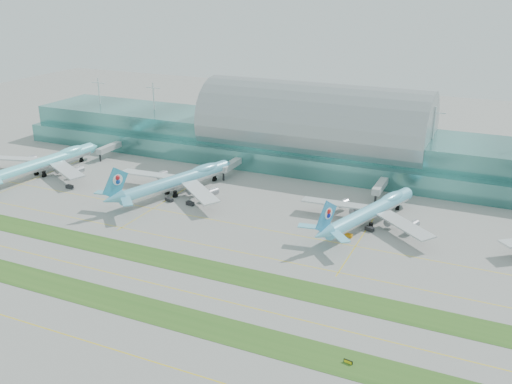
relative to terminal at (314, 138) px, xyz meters
The scene contains 18 objects.
ground 129.58m from the terminal, 90.00° to the right, with size 700.00×700.00×0.00m, color gray.
terminal is the anchor object (origin of this frame).
grass_strip_near 157.43m from the terminal, 90.00° to the right, with size 420.00×12.00×0.08m, color #2D591E.
grass_strip_far 127.58m from the terminal, 90.00° to the right, with size 420.00×12.00×0.08m, color #2D591E.
taxiline_a 177.36m from the terminal, 90.00° to the right, with size 420.00×0.35×0.01m, color yellow.
taxiline_b 143.50m from the terminal, 90.00° to the right, with size 420.00×0.35×0.01m, color yellow.
taxiline_c 111.70m from the terminal, 90.01° to the right, with size 420.00×0.35×0.01m, color yellow.
taxiline_d 89.92m from the terminal, 90.01° to the right, with size 420.00×0.35×0.01m, color yellow.
airliner_a 137.75m from the terminal, 148.69° to the right, with size 65.17×74.44×20.49m.
airliner_b 80.34m from the terminal, 121.63° to the right, with size 62.50×72.61×20.57m.
airliner_c 82.14m from the terminal, 54.55° to the right, with size 57.37×66.72×18.96m.
gse_a 156.17m from the terminal, 145.48° to the right, with size 3.08×1.82×1.26m, color #D0CE0C.
gse_b 125.25m from the terminal, 137.73° to the right, with size 3.66×1.85×1.63m, color black.
gse_c 89.28m from the terminal, 117.18° to the right, with size 4.05×1.78×1.45m, color black.
gse_d 85.18m from the terminal, 110.44° to the right, with size 3.60×1.72×1.65m, color black.
gse_e 93.60m from the terminal, 62.51° to the right, with size 2.77×1.61×1.36m, color orange.
gse_f 88.83m from the terminal, 56.36° to the right, with size 3.39×1.83×1.69m, color black.
taxiway_sign_east 169.62m from the terminal, 67.94° to the right, with size 2.50×0.72×1.06m.
Camera 1 is at (92.02, -148.77, 93.30)m, focal length 40.00 mm.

